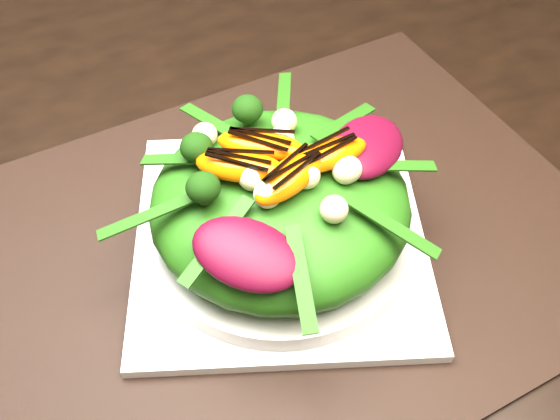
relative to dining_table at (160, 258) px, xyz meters
name	(u,v)px	position (x,y,z in m)	size (l,w,h in m)	color
dining_table	(160,258)	(0.00, 0.00, 0.00)	(1.60, 0.90, 0.75)	black
placemat	(280,242)	(0.10, -0.04, 0.02)	(0.55, 0.42, 0.00)	black
plate_base	(280,237)	(0.10, -0.04, 0.03)	(0.25, 0.25, 0.01)	silver
salad_bowl	(280,228)	(0.10, -0.04, 0.04)	(0.23, 0.23, 0.02)	silver
lettuce_mound	(280,203)	(0.10, -0.04, 0.07)	(0.21, 0.21, 0.07)	#296212
radicchio_leaf	(368,146)	(0.18, -0.04, 0.11)	(0.08, 0.05, 0.02)	#480719
orange_segment	(256,140)	(0.09, -0.01, 0.12)	(0.07, 0.03, 0.02)	#FF5C04
broccoli_floret	(174,158)	(0.03, 0.00, 0.12)	(0.04, 0.04, 0.04)	#163209
macadamia_nut	(324,183)	(0.12, -0.07, 0.12)	(0.02, 0.02, 0.02)	beige
balsamic_drizzle	(255,131)	(0.09, -0.01, 0.13)	(0.05, 0.00, 0.00)	black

